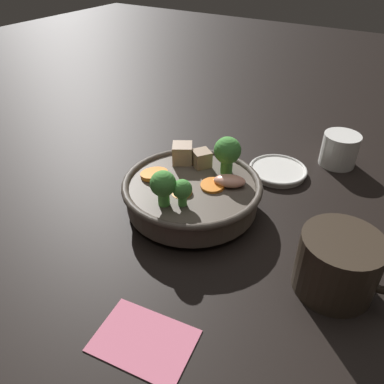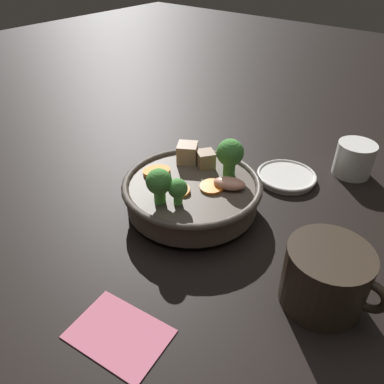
{
  "view_description": "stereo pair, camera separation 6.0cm",
  "coord_description": "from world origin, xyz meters",
  "px_view_note": "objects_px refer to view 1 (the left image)",
  "views": [
    {
      "loc": [
        0.26,
        -0.41,
        0.38
      ],
      "look_at": [
        0.0,
        0.0,
        0.03
      ],
      "focal_mm": 35.0,
      "sensor_mm": 36.0,
      "label": 1
    },
    {
      "loc": [
        0.31,
        -0.38,
        0.38
      ],
      "look_at": [
        0.0,
        0.0,
        0.03
      ],
      "focal_mm": 35.0,
      "sensor_mm": 36.0,
      "label": 2
    }
  ],
  "objects_px": {
    "stirfry_bowl": "(193,190)",
    "dark_mug": "(338,264)",
    "tea_cup": "(340,149)",
    "side_saucer": "(278,170)"
  },
  "relations": [
    {
      "from": "side_saucer",
      "to": "tea_cup",
      "type": "distance_m",
      "value": 0.13
    },
    {
      "from": "stirfry_bowl",
      "to": "side_saucer",
      "type": "relative_size",
      "value": 2.06
    },
    {
      "from": "dark_mug",
      "to": "stirfry_bowl",
      "type": "bearing_deg",
      "value": 169.53
    },
    {
      "from": "stirfry_bowl",
      "to": "side_saucer",
      "type": "bearing_deg",
      "value": 65.86
    },
    {
      "from": "tea_cup",
      "to": "stirfry_bowl",
      "type": "bearing_deg",
      "value": -120.87
    },
    {
      "from": "stirfry_bowl",
      "to": "tea_cup",
      "type": "height_order",
      "value": "stirfry_bowl"
    },
    {
      "from": "tea_cup",
      "to": "dark_mug",
      "type": "relative_size",
      "value": 0.56
    },
    {
      "from": "stirfry_bowl",
      "to": "tea_cup",
      "type": "bearing_deg",
      "value": 59.13
    },
    {
      "from": "side_saucer",
      "to": "dark_mug",
      "type": "distance_m",
      "value": 0.27
    },
    {
      "from": "stirfry_bowl",
      "to": "dark_mug",
      "type": "bearing_deg",
      "value": -10.47
    }
  ]
}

